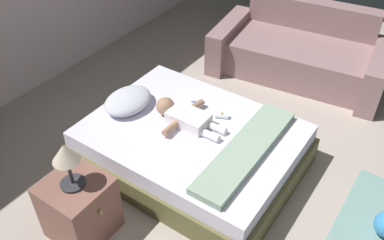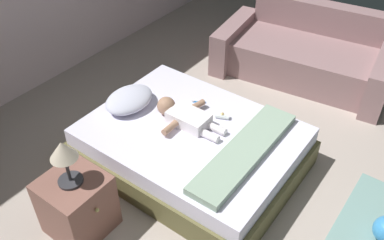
% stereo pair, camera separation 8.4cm
% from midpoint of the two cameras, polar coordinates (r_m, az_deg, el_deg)
% --- Properties ---
extents(ground_plane, '(8.00, 8.00, 0.00)m').
position_cam_midpoint_polar(ground_plane, '(3.44, 10.87, -12.48)').
color(ground_plane, '#B0A195').
extents(bed, '(1.35, 1.79, 0.40)m').
position_cam_midpoint_polar(bed, '(3.62, 0.67, -3.72)').
color(bed, brown).
rests_on(bed, ground_plane).
extents(pillow, '(0.48, 0.36, 0.14)m').
position_cam_midpoint_polar(pillow, '(3.73, -7.98, 2.81)').
color(pillow, silver).
rests_on(pillow, bed).
extents(baby, '(0.54, 0.66, 0.16)m').
position_cam_midpoint_polar(baby, '(3.53, -0.41, 0.55)').
color(baby, white).
rests_on(baby, bed).
extents(toothbrush, '(0.08, 0.12, 0.02)m').
position_cam_midpoint_polar(toothbrush, '(3.78, 1.48, 2.51)').
color(toothbrush, '#388DDC').
rests_on(toothbrush, bed).
extents(couch, '(1.24, 1.99, 0.74)m').
position_cam_midpoint_polar(couch, '(4.98, 15.80, 8.74)').
color(couch, gray).
rests_on(couch, ground_plane).
extents(nightstand, '(0.43, 0.46, 0.50)m').
position_cam_midpoint_polar(nightstand, '(3.21, -14.75, -11.21)').
color(nightstand, '#86574B').
rests_on(nightstand, ground_plane).
extents(lamp, '(0.19, 0.19, 0.37)m').
position_cam_midpoint_polar(lamp, '(2.84, -16.43, -4.52)').
color(lamp, '#333338').
rests_on(lamp, nightstand).
extents(blanket, '(1.22, 0.28, 0.06)m').
position_cam_midpoint_polar(blanket, '(3.27, 8.00, -4.30)').
color(blanket, '#91AB93').
rests_on(blanket, bed).
extents(baby_bottle, '(0.09, 0.13, 0.07)m').
position_cam_midpoint_polar(baby_bottle, '(3.59, 4.86, 0.56)').
color(baby_bottle, white).
rests_on(baby_bottle, bed).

